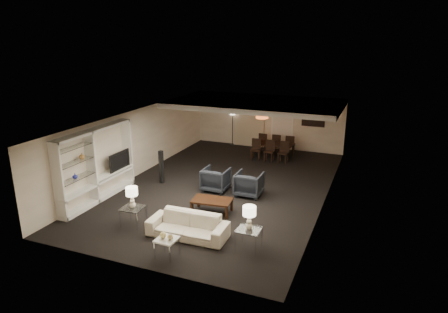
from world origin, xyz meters
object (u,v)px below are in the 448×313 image
at_px(floor_lamp, 232,128).
at_px(coffee_table, 212,206).
at_px(vase_amber, 82,156).
at_px(chair_fm, 277,144).
at_px(pendant_light, 262,115).
at_px(table_lamp_left, 132,197).
at_px(chair_nr, 283,153).
at_px(table_lamp_right, 249,218).
at_px(side_table_left, 133,216).
at_px(chair_nl, 256,150).
at_px(chair_fr, 290,145).
at_px(side_table_right, 249,239).
at_px(marble_table, 167,248).
at_px(chair_fl, 264,142).
at_px(television, 117,160).
at_px(armchair_right, 249,184).
at_px(dining_table, 273,150).
at_px(vase_blue, 75,176).
at_px(chair_nm, 269,151).
at_px(armchair_left, 216,179).
at_px(sofa, 188,226).
at_px(floor_speaker, 161,167).

bearing_deg(floor_lamp, coffee_table, -73.85).
distance_m(vase_amber, chair_fm, 8.96).
bearing_deg(floor_lamp, pendant_light, -41.03).
bearing_deg(table_lamp_left, chair_nr, 70.72).
relative_size(table_lamp_right, chair_nr, 0.68).
relative_size(vase_amber, chair_fm, 0.21).
distance_m(side_table_left, table_lamp_right, 3.45).
distance_m(chair_nl, chair_fr, 1.77).
height_order(coffee_table, side_table_right, side_table_right).
bearing_deg(marble_table, chair_fm, 88.77).
xyz_separation_m(chair_fl, chair_fm, (0.60, 0.00, 0.00)).
bearing_deg(television, chair_nl, -33.78).
bearing_deg(chair_nl, table_lamp_left, -107.56).
distance_m(television, vase_amber, 1.72).
distance_m(side_table_left, television, 3.07).
bearing_deg(armchair_right, chair_fl, -79.72).
bearing_deg(marble_table, pendant_light, 91.19).
bearing_deg(chair_fr, coffee_table, 77.35).
bearing_deg(chair_nl, dining_table, 40.06).
xyz_separation_m(side_table_left, chair_fr, (2.50, 8.46, 0.17)).
bearing_deg(chair_nl, pendant_light, 14.43).
bearing_deg(vase_blue, dining_table, 62.46).
xyz_separation_m(vase_blue, chair_fl, (3.39, 8.30, -0.70)).
xyz_separation_m(chair_fm, floor_lamp, (-2.33, 0.49, 0.42)).
distance_m(vase_blue, chair_nr, 8.40).
bearing_deg(chair_nm, vase_blue, -120.30).
xyz_separation_m(armchair_left, chair_nl, (0.20, 3.86, 0.05)).
distance_m(vase_blue, chair_fr, 9.51).
bearing_deg(pendant_light, television, -125.02).
bearing_deg(sofa, chair_nr, 82.12).
height_order(sofa, floor_speaker, floor_speaker).
height_order(television, floor_lamp, floor_lamp).
height_order(dining_table, chair_fm, chair_fm).
relative_size(side_table_right, floor_speaker, 0.49).
relative_size(sofa, marble_table, 4.37).
bearing_deg(pendant_light, armchair_left, -96.16).
distance_m(chair_nl, chair_fm, 1.43).
xyz_separation_m(sofa, floor_lamp, (-2.13, 8.95, 0.55)).
bearing_deg(marble_table, floor_lamp, 101.95).
distance_m(pendant_light, chair_fm, 1.95).
relative_size(sofa, table_lamp_right, 3.53).
xyz_separation_m(armchair_right, television, (-4.35, -1.16, 0.65)).
relative_size(table_lamp_left, vase_amber, 3.28).
bearing_deg(marble_table, table_lamp_right, 32.91).
bearing_deg(chair_nl, vase_blue, -123.07).
distance_m(armchair_right, chair_nm, 3.88).
bearing_deg(television, vase_blue, 179.13).
bearing_deg(chair_fr, marble_table, 79.23).
xyz_separation_m(coffee_table, chair_nm, (0.20, 5.56, 0.23)).
xyz_separation_m(pendant_light, marble_table, (0.17, -8.35, -1.68)).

